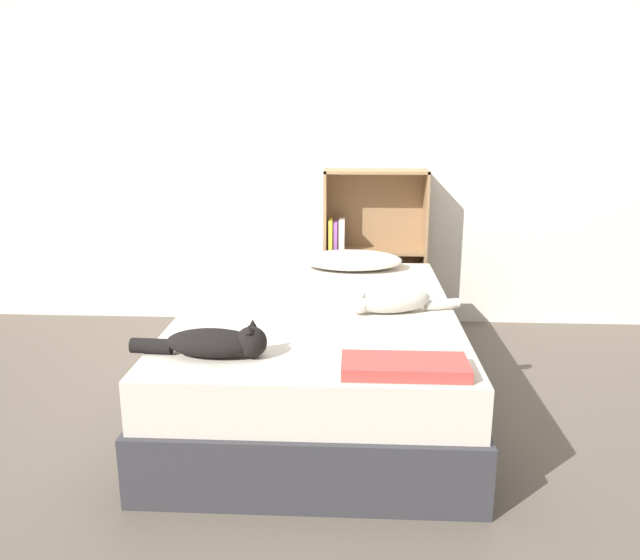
{
  "coord_description": "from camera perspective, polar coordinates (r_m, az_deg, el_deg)",
  "views": [
    {
      "loc": [
        0.17,
        -3.11,
        1.49
      ],
      "look_at": [
        0.0,
        0.16,
        0.63
      ],
      "focal_mm": 35.0,
      "sensor_mm": 36.0,
      "label": 1
    }
  ],
  "objects": [
    {
      "name": "ground_plane",
      "position": [
        3.46,
        -0.14,
        -10.79
      ],
      "size": [
        8.0,
        8.0,
        0.0
      ],
      "primitive_type": "plane",
      "color": "brown"
    },
    {
      "name": "wall_back",
      "position": [
        4.52,
        0.83,
        11.72
      ],
      "size": [
        8.0,
        0.06,
        2.5
      ],
      "color": "silver",
      "rests_on": "ground_plane"
    },
    {
      "name": "bed",
      "position": [
        3.35,
        -0.14,
        -6.77
      ],
      "size": [
        1.43,
        2.07,
        0.53
      ],
      "color": "#333338",
      "rests_on": "ground_plane"
    },
    {
      "name": "pillow",
      "position": [
        4.04,
        2.92,
        1.82
      ],
      "size": [
        0.65,
        0.36,
        0.12
      ],
      "color": "white",
      "rests_on": "bed"
    },
    {
      "name": "cat_light",
      "position": [
        3.16,
        6.45,
        -1.82
      ],
      "size": [
        0.57,
        0.24,
        0.14
      ],
      "rotation": [
        0.0,
        0.0,
        3.39
      ],
      "color": "beige",
      "rests_on": "bed"
    },
    {
      "name": "cat_dark",
      "position": [
        2.62,
        -9.44,
        -5.68
      ],
      "size": [
        0.58,
        0.2,
        0.15
      ],
      "rotation": [
        0.0,
        0.0,
        6.23
      ],
      "color": "black",
      "rests_on": "bed"
    },
    {
      "name": "bookshelf",
      "position": [
        4.48,
        4.72,
        2.92
      ],
      "size": [
        0.72,
        0.26,
        1.13
      ],
      "color": "#8E6B47",
      "rests_on": "ground_plane"
    },
    {
      "name": "blanket_fold",
      "position": [
        2.46,
        7.74,
        -7.84
      ],
      "size": [
        0.49,
        0.22,
        0.05
      ],
      "color": "#B2423D",
      "rests_on": "bed"
    }
  ]
}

